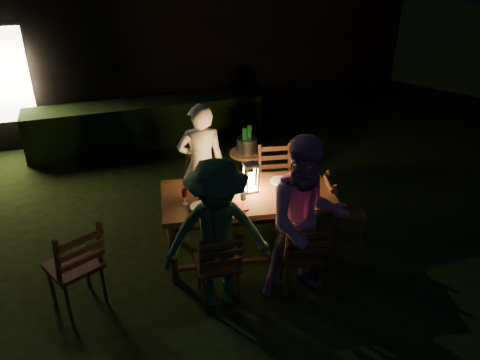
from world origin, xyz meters
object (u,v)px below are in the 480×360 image
object	(u,v)px
person_opp_left	(217,236)
ice_bucket	(247,145)
person_opp_right	(306,221)
lantern	(251,179)
bottle_bucket_a	(245,143)
chair_end	(344,222)
bottle_bucket_b	(249,140)
chair_far_right	(276,195)
bottle_table	(226,184)
chair_far_left	(203,203)
chair_spare	(77,279)
dining_table	(247,199)
person_house_side	(201,165)
side_table	(247,157)
chair_near_left	(218,276)
chair_near_right	(301,266)

from	to	relation	value
person_opp_left	ice_bucket	xyz separation A→B (m)	(1.06, 2.13, -0.05)
person_opp_right	person_opp_left	bearing A→B (deg)	180.00
lantern	bottle_bucket_a	world-z (taller)	lantern
chair_end	bottle_bucket_b	size ratio (longest dim) A/B	2.98
chair_far_right	bottle_table	world-z (taller)	bottle_table
chair_far_left	bottle_table	xyz separation A→B (m)	(0.08, -0.79, 0.67)
chair_spare	ice_bucket	distance (m)	3.02
dining_table	person_house_side	size ratio (longest dim) A/B	1.27
lantern	side_table	world-z (taller)	lantern
person_opp_left	bottle_bucket_a	xyz separation A→B (m)	(1.01, 2.09, 0.00)
person_opp_right	bottle_bucket_a	distance (m)	2.23
lantern	ice_bucket	world-z (taller)	lantern
chair_far_left	side_table	size ratio (longest dim) A/B	1.41
chair_near_left	lantern	xyz separation A→B (m)	(0.62, 0.73, 0.68)
person_opp_left	ice_bucket	size ratio (longest dim) A/B	5.52
bottle_table	person_opp_right	bearing A→B (deg)	-58.36
chair_far_right	chair_end	bearing A→B (deg)	133.31
ice_bucket	bottle_bucket_a	distance (m)	0.08
side_table	bottle_bucket_b	size ratio (longest dim) A/B	2.10
ice_bucket	lantern	bearing A→B (deg)	-107.61
chair_near_left	chair_end	distance (m)	1.85
chair_near_right	chair_end	size ratio (longest dim) A/B	1.04
chair_near_right	chair_end	distance (m)	1.10
chair_near_right	chair_far_right	size ratio (longest dim) A/B	0.99
bottle_table	side_table	size ratio (longest dim) A/B	0.42
chair_spare	person_opp_left	distance (m)	1.54
chair_far_right	bottle_bucket_b	size ratio (longest dim) A/B	3.15
chair_far_right	ice_bucket	world-z (taller)	chair_far_right
person_opp_right	bottle_bucket_b	bearing A→B (deg)	93.49
chair_far_left	lantern	world-z (taller)	lantern
chair_end	lantern	size ratio (longest dim) A/B	2.73
dining_table	ice_bucket	distance (m)	1.47
chair_far_left	person_house_side	size ratio (longest dim) A/B	0.57
person_house_side	person_opp_right	world-z (taller)	person_opp_right
chair_spare	ice_bucket	xyz separation A→B (m)	(2.45, 1.71, 0.46)
chair_end	chair_spare	world-z (taller)	chair_spare
chair_near_left	lantern	size ratio (longest dim) A/B	2.80
chair_far_right	person_house_side	xyz separation A→B (m)	(-0.98, 0.20, 0.52)
chair_far_left	side_table	distance (m)	1.03
side_table	ice_bucket	bearing A→B (deg)	63.43
chair_spare	bottle_table	bearing A→B (deg)	-13.90
dining_table	chair_spare	bearing A→B (deg)	-161.86
chair_end	ice_bucket	world-z (taller)	chair_end
chair_near_left	bottle_table	distance (m)	1.03
chair_near_right	bottle_bucket_a	xyz separation A→B (m)	(0.11, 2.18, 0.53)
lantern	bottle_bucket_a	distance (m)	1.37
chair_near_right	side_table	distance (m)	2.25
person_house_side	bottle_bucket_a	bearing A→B (deg)	-139.16
chair_spare	person_opp_right	xyz separation A→B (m)	(2.28, -0.56, 0.58)
chair_near_left	lantern	world-z (taller)	lantern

